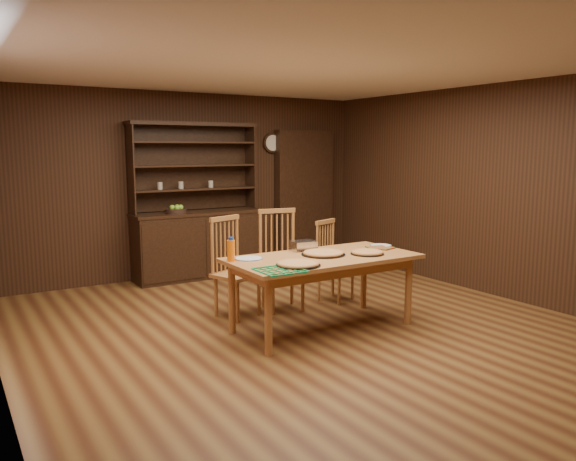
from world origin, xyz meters
TOP-DOWN VIEW (x-y plane):
  - floor at (0.00, 0.00)m, footprint 6.00×6.00m
  - room_shell at (0.00, 0.00)m, footprint 6.00×6.00m
  - china_hutch at (-0.00, 2.75)m, footprint 1.84×0.52m
  - doorway at (1.90, 2.90)m, footprint 1.00×0.18m
  - wall_clock at (1.35, 2.96)m, footprint 0.30×0.05m
  - dining_table at (0.16, -0.08)m, footprint 1.90×0.95m
  - chair_left at (-0.41, 0.83)m, footprint 0.56×0.55m
  - chair_center at (0.19, 0.80)m, footprint 0.54×0.52m
  - chair_right at (0.89, 0.77)m, footprint 0.50×0.49m
  - pizza_left at (-0.30, -0.34)m, footprint 0.41×0.41m
  - pizza_right at (0.60, -0.24)m, footprint 0.34×0.34m
  - pizza_center at (0.20, -0.03)m, footprint 0.45×0.45m
  - cooling_rack at (-0.55, -0.43)m, footprint 0.48×0.48m
  - plate_left at (-0.55, 0.17)m, footprint 0.28×0.28m
  - plate_right at (1.03, 0.04)m, footprint 0.24×0.24m
  - foil_dish at (0.17, 0.29)m, footprint 0.27×0.20m
  - juice_bottle at (-0.73, 0.18)m, footprint 0.08×0.08m
  - pot_holder_a at (0.96, -0.07)m, footprint 0.24×0.24m
  - pot_holder_b at (0.91, -0.04)m, footprint 0.26×0.26m
  - fruit_bowl at (-0.33, 2.69)m, footprint 0.29×0.29m

SIDE VIEW (x-z plane):
  - floor at x=0.00m, z-range 0.00..0.00m
  - chair_right at x=0.89m, z-range 0.03..1.00m
  - chair_left at x=-0.41m, z-range 0.03..1.12m
  - china_hutch at x=0.00m, z-range -0.49..1.68m
  - chair_center at x=0.19m, z-range 0.04..1.17m
  - dining_table at x=0.16m, z-range 0.29..1.04m
  - pot_holder_a at x=0.96m, z-range 0.75..0.76m
  - pot_holder_b at x=0.91m, z-range 0.75..0.77m
  - cooling_rack at x=-0.55m, z-range 0.75..0.77m
  - plate_left at x=-0.55m, z-range 0.75..0.77m
  - plate_right at x=1.03m, z-range 0.75..0.77m
  - pizza_center at x=0.20m, z-range 0.75..0.79m
  - pizza_left at x=-0.30m, z-range 0.75..0.79m
  - pizza_right at x=0.60m, z-range 0.75..0.79m
  - foil_dish at x=0.17m, z-range 0.75..0.85m
  - juice_bottle at x=-0.73m, z-range 0.74..0.97m
  - fruit_bowl at x=-0.33m, z-range 0.92..1.04m
  - doorway at x=1.90m, z-range 0.00..2.10m
  - room_shell at x=0.00m, z-range -1.42..4.58m
  - wall_clock at x=1.35m, z-range 1.75..2.05m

